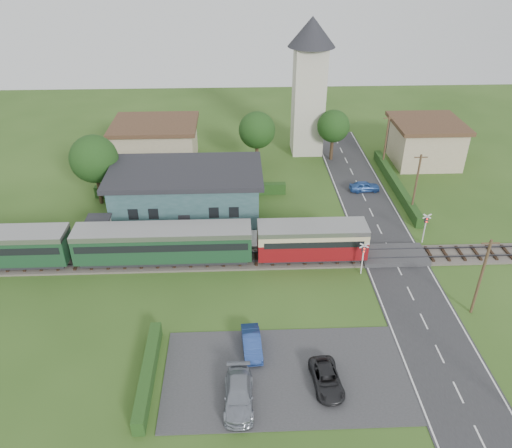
{
  "coord_description": "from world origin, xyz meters",
  "views": [
    {
      "loc": [
        -4.58,
        -36.32,
        27.1
      ],
      "look_at": [
        -2.91,
        4.0,
        2.79
      ],
      "focal_mm": 35.0,
      "sensor_mm": 36.0,
      "label": 1
    }
  ],
  "objects_px": {
    "house_west": "(156,143)",
    "car_park_silver": "(239,395)",
    "station_building": "(187,192)",
    "crossing_signal_far": "(426,224)",
    "train": "(128,244)",
    "pedestrian_far": "(134,233)",
    "equipment_hut": "(100,230)",
    "car_on_road": "(365,186)",
    "house_east": "(425,141)",
    "car_park_dark": "(327,379)",
    "car_park_blue": "(252,343)",
    "church_tower": "(310,77)",
    "crossing_signal_near": "(363,254)",
    "pedestrian_near": "(263,231)"
  },
  "relations": [
    {
      "from": "house_west",
      "to": "equipment_hut",
      "type": "bearing_deg",
      "value": -98.62
    },
    {
      "from": "house_east",
      "to": "crossing_signal_near",
      "type": "relative_size",
      "value": 2.69
    },
    {
      "from": "house_east",
      "to": "crossing_signal_near",
      "type": "xyz_separation_m",
      "value": [
        -13.6,
        -24.41,
        -0.66
      ]
    },
    {
      "from": "house_east",
      "to": "house_west",
      "type": "bearing_deg",
      "value": 178.36
    },
    {
      "from": "train",
      "to": "pedestrian_far",
      "type": "distance_m",
      "value": 3.63
    },
    {
      "from": "train",
      "to": "station_building",
      "type": "bearing_deg",
      "value": 62.84
    },
    {
      "from": "equipment_hut",
      "to": "church_tower",
      "type": "distance_m",
      "value": 33.48
    },
    {
      "from": "crossing_signal_far",
      "to": "pedestrian_far",
      "type": "bearing_deg",
      "value": 177.78
    },
    {
      "from": "crossing_signal_far",
      "to": "train",
      "type": "bearing_deg",
      "value": -175.15
    },
    {
      "from": "house_west",
      "to": "car_park_dark",
      "type": "distance_m",
      "value": 41.38
    },
    {
      "from": "equipment_hut",
      "to": "crossing_signal_near",
      "type": "bearing_deg",
      "value": -12.94
    },
    {
      "from": "train",
      "to": "house_west",
      "type": "height_order",
      "value": "house_west"
    },
    {
      "from": "house_west",
      "to": "house_east",
      "type": "bearing_deg",
      "value": -1.64
    },
    {
      "from": "station_building",
      "to": "house_west",
      "type": "bearing_deg",
      "value": 109.65
    },
    {
      "from": "house_west",
      "to": "pedestrian_far",
      "type": "bearing_deg",
      "value": -89.53
    },
    {
      "from": "church_tower",
      "to": "house_east",
      "type": "bearing_deg",
      "value": -14.93
    },
    {
      "from": "house_west",
      "to": "car_park_silver",
      "type": "height_order",
      "value": "house_west"
    },
    {
      "from": "car_park_dark",
      "to": "crossing_signal_near",
      "type": "bearing_deg",
      "value": 63.39
    },
    {
      "from": "car_park_silver",
      "to": "train",
      "type": "bearing_deg",
      "value": 122.04
    },
    {
      "from": "crossing_signal_near",
      "to": "church_tower",
      "type": "bearing_deg",
      "value": 92.82
    },
    {
      "from": "car_on_road",
      "to": "car_park_blue",
      "type": "relative_size",
      "value": 0.93
    },
    {
      "from": "house_east",
      "to": "crossing_signal_far",
      "type": "xyz_separation_m",
      "value": [
        -6.4,
        -19.61,
        -0.66
      ]
    },
    {
      "from": "station_building",
      "to": "church_tower",
      "type": "height_order",
      "value": "church_tower"
    },
    {
      "from": "train",
      "to": "car_park_blue",
      "type": "bearing_deg",
      "value": -46.71
    },
    {
      "from": "house_west",
      "to": "pedestrian_far",
      "type": "relative_size",
      "value": 7.19
    },
    {
      "from": "car_on_road",
      "to": "car_park_blue",
      "type": "distance_m",
      "value": 28.81
    },
    {
      "from": "house_east",
      "to": "car_park_dark",
      "type": "distance_m",
      "value": 41.59
    },
    {
      "from": "train",
      "to": "car_park_silver",
      "type": "bearing_deg",
      "value": -58.78
    },
    {
      "from": "church_tower",
      "to": "crossing_signal_near",
      "type": "relative_size",
      "value": 5.37
    },
    {
      "from": "car_park_dark",
      "to": "pedestrian_far",
      "type": "xyz_separation_m",
      "value": [
        -16.03,
        18.52,
        0.56
      ]
    },
    {
      "from": "equipment_hut",
      "to": "car_on_road",
      "type": "distance_m",
      "value": 30.23
    },
    {
      "from": "car_park_dark",
      "to": "car_on_road",
      "type": "bearing_deg",
      "value": 68.06
    },
    {
      "from": "train",
      "to": "house_east",
      "type": "height_order",
      "value": "house_east"
    },
    {
      "from": "car_park_dark",
      "to": "pedestrian_far",
      "type": "distance_m",
      "value": 24.49
    },
    {
      "from": "car_park_blue",
      "to": "train",
      "type": "bearing_deg",
      "value": 129.41
    },
    {
      "from": "pedestrian_near",
      "to": "car_park_dark",
      "type": "bearing_deg",
      "value": 123.49
    },
    {
      "from": "car_park_silver",
      "to": "station_building",
      "type": "bearing_deg",
      "value": 102.49
    },
    {
      "from": "car_park_blue",
      "to": "crossing_signal_near",
      "type": "bearing_deg",
      "value": 37.89
    },
    {
      "from": "station_building",
      "to": "pedestrian_near",
      "type": "distance_m",
      "value": 9.96
    },
    {
      "from": "house_east",
      "to": "equipment_hut",
      "type": "bearing_deg",
      "value": -153.68
    },
    {
      "from": "car_park_silver",
      "to": "pedestrian_far",
      "type": "distance_m",
      "value": 22.11
    },
    {
      "from": "equipment_hut",
      "to": "house_east",
      "type": "bearing_deg",
      "value": 26.32
    },
    {
      "from": "crossing_signal_near",
      "to": "car_park_blue",
      "type": "relative_size",
      "value": 0.86
    },
    {
      "from": "church_tower",
      "to": "car_park_blue",
      "type": "xyz_separation_m",
      "value": [
        -8.78,
        -37.5,
        -9.52
      ]
    },
    {
      "from": "equipment_hut",
      "to": "house_east",
      "type": "height_order",
      "value": "house_east"
    },
    {
      "from": "car_on_road",
      "to": "car_park_silver",
      "type": "height_order",
      "value": "car_park_silver"
    },
    {
      "from": "house_west",
      "to": "car_park_blue",
      "type": "xyz_separation_m",
      "value": [
        11.22,
        -34.5,
        -2.09
      ]
    },
    {
      "from": "crossing_signal_far",
      "to": "pedestrian_far",
      "type": "relative_size",
      "value": 2.18
    },
    {
      "from": "car_park_dark",
      "to": "car_park_silver",
      "type": "bearing_deg",
      "value": -173.03
    },
    {
      "from": "crossing_signal_near",
      "to": "pedestrian_far",
      "type": "bearing_deg",
      "value": 164.47
    }
  ]
}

